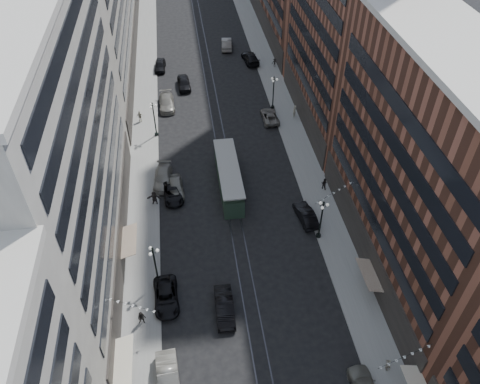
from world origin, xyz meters
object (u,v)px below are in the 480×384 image
lamppost_se_mid (273,91)px  car_1 (168,379)px  car_11 (270,116)px  pedestrian_7 (324,184)px  car_10 (306,215)px  car_extra_0 (163,178)px  car_5 (225,307)px  car_2 (166,297)px  car_14 (227,44)px  car_7 (173,193)px  pedestrian_5 (154,198)px  car_extra_1 (176,187)px  pedestrian_6 (140,116)px  pedestrian_8 (294,111)px  lamppost_se_far (321,218)px  car_8 (167,103)px  lamppost_sw_far (155,264)px  streetcar (229,178)px  car_12 (250,58)px  pedestrian_9 (275,63)px  pedestrian_4 (388,365)px  lamppost_sw_mid (154,118)px  car_13 (184,83)px  pedestrian_2 (142,318)px  car_9 (160,65)px

lamppost_se_mid → car_1: size_ratio=1.05×
car_11 → pedestrian_7: (3.90, -16.79, 0.28)m
car_10 → car_extra_0: (-16.80, 9.22, 0.01)m
car_5 → car_extra_0: car_5 is taller
car_2 → car_14: (12.90, 57.14, 0.17)m
car_7 → pedestrian_7: pedestrian_7 is taller
pedestrian_5 → car_14: bearing=80.0°
car_extra_0 → car_extra_1: 2.67m
pedestrian_6 → pedestrian_5: bearing=94.2°
car_14 → pedestrian_8: (7.53, -25.63, 0.21)m
lamppost_se_far → car_extra_1: bearing=147.7°
car_2 → car_8: size_ratio=0.91×
lamppost_sw_far → lamppost_se_far: size_ratio=1.00×
car_11 → car_5: bearing=71.0°
lamppost_sw_far → streetcar: size_ratio=0.46×
car_12 → pedestrian_9: pedestrian_9 is taller
pedestrian_4 → pedestrian_9: bearing=-0.8°
lamppost_sw_far → pedestrian_5: bearing=91.4°
lamppost_se_far → streetcar: size_ratio=0.46×
lamppost_sw_mid → car_extra_0: bearing=-85.7°
lamppost_sw_mid → car_11: 17.59m
pedestrian_8 → car_extra_0: size_ratio=0.35×
pedestrian_7 → pedestrian_8: bearing=-55.0°
car_11 → car_13: (-12.58, 11.81, 0.16)m
pedestrian_8 → car_extra_0: bearing=-9.2°
car_14 → pedestrian_4: bearing=101.7°
lamppost_se_far → pedestrian_2: size_ratio=3.26×
lamppost_se_far → car_13: bearing=110.4°
car_14 → pedestrian_5: (-14.00, -42.53, 0.20)m
car_9 → pedestrian_8: 27.66m
lamppost_sw_mid → car_8: 8.29m
lamppost_se_mid → pedestrian_7: 20.26m
car_5 → car_10: car_5 is taller
car_5 → car_extra_1: 19.08m
streetcar → car_8: size_ratio=2.09×
lamppost_se_mid → pedestrian_4: lamppost_se_mid is taller
pedestrian_4 → pedestrian_6: 49.12m
pedestrian_7 → car_12: bearing=-48.9°
lamppost_se_mid → pedestrian_9: 14.13m
pedestrian_2 → car_7: size_ratio=0.34×
car_12 → pedestrian_7: pedestrian_7 is taller
car_7 → car_13: size_ratio=0.99×
car_14 → pedestrian_5: pedestrian_5 is taller
car_5 → car_13: (-1.75, 45.15, 0.03)m
car_1 → pedestrian_9: bearing=65.8°
streetcar → car_5: streetcar is taller
car_14 → car_13: bearing=63.7°
car_13 → car_extra_0: 24.69m
car_1 → pedestrian_5: pedestrian_5 is taller
streetcar → pedestrian_2: bearing=-119.6°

